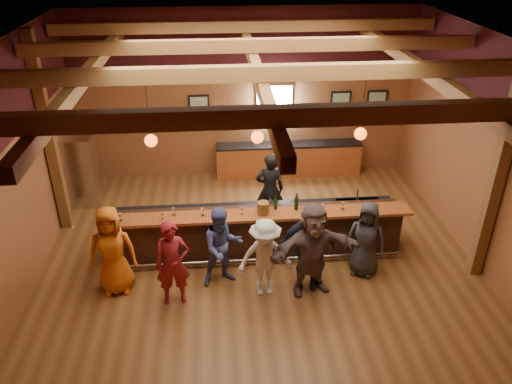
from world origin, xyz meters
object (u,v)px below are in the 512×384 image
at_px(stainless_fridge, 83,170).
at_px(bottle_a, 276,204).
at_px(customer_dark, 366,239).
at_px(bar_counter, 257,229).
at_px(customer_white, 265,258).
at_px(customer_denim, 223,247).
at_px(customer_orange, 112,251).
at_px(customer_navy, 307,246).
at_px(ice_bucket, 263,208).
at_px(bartender, 270,189).
at_px(back_bar_cabinet, 288,159).
at_px(customer_brown, 312,250).
at_px(customer_redvest, 173,263).

xyz_separation_m(stainless_fridge, bottle_a, (4.47, -2.62, 0.33)).
bearing_deg(customer_dark, bottle_a, -177.61).
distance_m(bar_counter, customer_white, 1.46).
relative_size(customer_denim, bottle_a, 5.31).
xyz_separation_m(bar_counter, customer_orange, (-2.82, -1.09, 0.38)).
distance_m(customer_navy, ice_bucket, 1.23).
bearing_deg(bartender, customer_dark, 131.78).
xyz_separation_m(bartender, bottle_a, (-0.03, -1.27, 0.35)).
xyz_separation_m(customer_orange, customer_white, (2.83, -0.34, -0.10)).
height_order(customer_denim, bartender, bartender).
bearing_deg(customer_orange, bartender, 30.95).
height_order(customer_white, customer_dark, customer_white).
height_order(bar_counter, stainless_fridge, stainless_fridge).
xyz_separation_m(customer_orange, bartender, (3.20, 2.19, -0.02)).
bearing_deg(back_bar_cabinet, customer_orange, -130.63).
bearing_deg(stainless_fridge, customer_orange, -69.84).
xyz_separation_m(customer_navy, bartender, (-0.45, 2.35, -0.01)).
bearing_deg(customer_brown, customer_redvest, 170.97).
bearing_deg(customer_navy, customer_denim, 178.94).
bearing_deg(bar_counter, customer_redvest, -137.71).
distance_m(back_bar_cabinet, customer_dark, 4.64).
xyz_separation_m(bar_counter, customer_denim, (-0.76, -1.03, 0.31)).
bearing_deg(bartender, ice_bucket, 80.95).
bearing_deg(stainless_fridge, customer_denim, -46.03).
distance_m(stainless_fridge, customer_dark, 7.07).
height_order(customer_brown, bottle_a, customer_brown).
bearing_deg(bar_counter, customer_white, -89.36).
relative_size(bar_counter, back_bar_cabinet, 1.57).
distance_m(customer_orange, customer_dark, 4.88).
bearing_deg(customer_navy, customer_orange, -175.64).
bearing_deg(ice_bucket, bottle_a, 31.49).
distance_m(stainless_fridge, customer_redvest, 4.66).
distance_m(customer_denim, ice_bucket, 1.17).
xyz_separation_m(bar_counter, bartender, (0.38, 1.10, 0.36)).
distance_m(customer_navy, bottle_a, 1.22).
bearing_deg(bottle_a, customer_navy, -66.27).
height_order(stainless_fridge, bottle_a, stainless_fridge).
relative_size(customer_brown, bottle_a, 6.03).
distance_m(back_bar_cabinet, stainless_fridge, 5.43).
distance_m(bartender, ice_bucket, 1.51).
relative_size(customer_brown, ice_bucket, 7.21).
height_order(stainless_fridge, customer_denim, stainless_fridge).
relative_size(back_bar_cabinet, bartender, 2.26).
distance_m(customer_denim, customer_white, 0.88).
bearing_deg(customer_dark, customer_orange, -151.03).
bearing_deg(ice_bucket, customer_white, -93.63).
relative_size(customer_brown, customer_dark, 1.17).
bearing_deg(bartender, bar_counter, 73.42).
distance_m(stainless_fridge, bottle_a, 5.20).
bearing_deg(bottle_a, stainless_fridge, 149.65).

